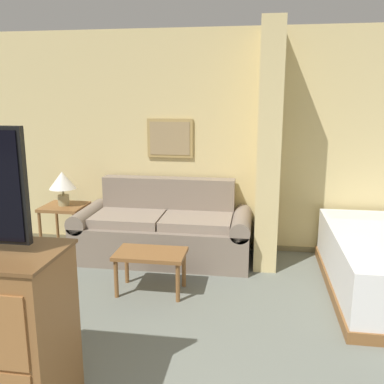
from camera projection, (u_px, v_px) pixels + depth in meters
wall_back at (247, 143)px, 5.06m from camera, size 7.45×0.16×2.60m
wall_partition_pillar at (268, 147)px, 4.62m from camera, size 0.24×0.71×2.60m
couch at (164, 230)px, 4.95m from camera, size 2.00×0.84×0.89m
coffee_table at (151, 258)px, 4.05m from camera, size 0.66×0.41×0.40m
side_table at (65, 213)px, 5.08m from camera, size 0.48×0.48×0.58m
table_lamp at (62, 182)px, 5.00m from camera, size 0.31×0.31×0.41m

